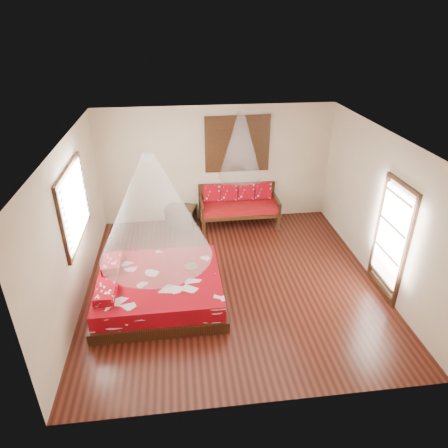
{
  "coord_description": "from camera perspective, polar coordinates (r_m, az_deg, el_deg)",
  "views": [
    {
      "loc": [
        -0.93,
        -6.24,
        4.59
      ],
      "look_at": [
        -0.13,
        0.22,
        1.15
      ],
      "focal_mm": 32.0,
      "sensor_mm": 36.0,
      "label": 1
    }
  ],
  "objects": [
    {
      "name": "shutter_panel",
      "position": [
        9.46,
        1.92,
        11.32
      ],
      "size": [
        1.52,
        0.06,
        1.32
      ],
      "color": "black",
      "rests_on": "wall_back"
    },
    {
      "name": "wine_tray",
      "position": [
        7.29,
        -4.7,
        -5.85
      ],
      "size": [
        0.25,
        0.25,
        0.21
      ],
      "rotation": [
        0.0,
        0.0,
        -0.37
      ],
      "color": "brown",
      "rests_on": "bed"
    },
    {
      "name": "storage_chest",
      "position": [
        9.72,
        -6.15,
        1.13
      ],
      "size": [
        0.82,
        0.7,
        0.48
      ],
      "rotation": [
        0.0,
        0.0,
        -0.31
      ],
      "color": "black",
      "rests_on": "floor"
    },
    {
      "name": "daybed",
      "position": [
        9.65,
        2.09,
        2.89
      ],
      "size": [
        1.89,
        0.84,
        0.97
      ],
      "color": "black",
      "rests_on": "floor"
    },
    {
      "name": "mosquito_net_main",
      "position": [
        6.47,
        -10.18,
        2.32
      ],
      "size": [
        1.89,
        1.89,
        1.8
      ],
      "primitive_type": "cone",
      "color": "white",
      "rests_on": "ceiling"
    },
    {
      "name": "room",
      "position": [
        7.07,
        1.26,
        1.03
      ],
      "size": [
        5.54,
        5.54,
        2.84
      ],
      "color": "black",
      "rests_on": "ground"
    },
    {
      "name": "mosquito_net_daybed",
      "position": [
        8.99,
        2.38,
        11.09
      ],
      "size": [
        0.98,
        0.98,
        1.5
      ],
      "primitive_type": "cone",
      "color": "white",
      "rests_on": "ceiling"
    },
    {
      "name": "glazed_door",
      "position": [
        7.59,
        22.7,
        -2.18
      ],
      "size": [
        0.08,
        1.02,
        2.16
      ],
      "color": "black",
      "rests_on": "floor"
    },
    {
      "name": "bed",
      "position": [
        7.29,
        -9.31,
        -9.08
      ],
      "size": [
        2.24,
        2.03,
        0.65
      ],
      "rotation": [
        0.0,
        0.0,
        0.0
      ],
      "color": "black",
      "rests_on": "floor"
    },
    {
      "name": "window_left",
      "position": [
        7.28,
        -20.58,
        2.6
      ],
      "size": [
        0.1,
        1.74,
        1.34
      ],
      "color": "black",
      "rests_on": "wall_left"
    }
  ]
}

